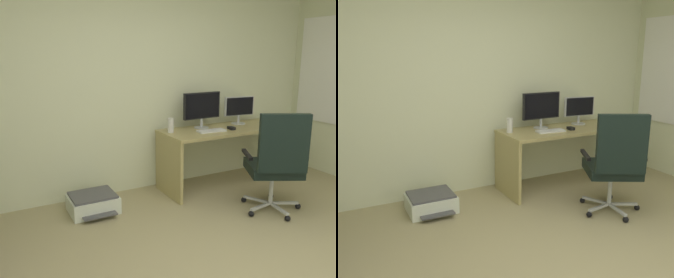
{
  "view_description": "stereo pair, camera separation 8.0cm",
  "coord_description": "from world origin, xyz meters",
  "views": [
    {
      "loc": [
        -1.48,
        -1.47,
        1.62
      ],
      "look_at": [
        0.19,
        1.63,
        0.77
      ],
      "focal_mm": 37.78,
      "sensor_mm": 36.0,
      "label": 1
    },
    {
      "loc": [
        -1.4,
        -1.51,
        1.62
      ],
      "look_at": [
        0.19,
        1.63,
        0.77
      ],
      "focal_mm": 37.78,
      "sensor_mm": 36.0,
      "label": 2
    }
  ],
  "objects": [
    {
      "name": "computer_mouse",
      "position": [
        1.16,
        1.83,
        0.75
      ],
      "size": [
        0.07,
        0.11,
        0.03
      ],
      "primitive_type": "cube",
      "rotation": [
        0.0,
        0.0,
        -0.1
      ],
      "color": "black",
      "rests_on": "desk"
    },
    {
      "name": "monitor_main",
      "position": [
        0.89,
        2.07,
        0.99
      ],
      "size": [
        0.52,
        0.18,
        0.44
      ],
      "color": "#B2B5B7",
      "rests_on": "desk"
    },
    {
      "name": "keyboard",
      "position": [
        0.88,
        1.84,
        0.74
      ],
      "size": [
        0.35,
        0.15,
        0.02
      ],
      "primitive_type": "cube",
      "rotation": [
        0.0,
        0.0,
        -0.06
      ],
      "color": "silver",
      "rests_on": "desk"
    },
    {
      "name": "office_chair",
      "position": [
        1.09,
        1.0,
        0.57
      ],
      "size": [
        0.7,
        0.73,
        1.08
      ],
      "color": "#B7BABC",
      "rests_on": "ground"
    },
    {
      "name": "desk",
      "position": [
        1.18,
        1.93,
        0.55
      ],
      "size": [
        1.67,
        0.63,
        0.73
      ],
      "color": "tan",
      "rests_on": "ground"
    },
    {
      "name": "printer",
      "position": [
        -0.54,
        1.93,
        0.1
      ],
      "size": [
        0.49,
        0.49,
        0.2
      ],
      "color": "silver",
      "rests_on": "ground"
    },
    {
      "name": "monitor_secondary",
      "position": [
        1.46,
        2.07,
        0.94
      ],
      "size": [
        0.42,
        0.18,
        0.35
      ],
      "color": "#B2B5B7",
      "rests_on": "desk"
    },
    {
      "name": "wall_back",
      "position": [
        0.0,
        2.38,
        1.28
      ],
      "size": [
        5.37,
        0.1,
        2.56
      ],
      "primitive_type": "cube",
      "color": "beige",
      "rests_on": "ground"
    },
    {
      "name": "desktop_speaker",
      "position": [
        0.43,
        2.02,
        0.82
      ],
      "size": [
        0.07,
        0.07,
        0.17
      ],
      "primitive_type": "cylinder",
      "color": "silver",
      "rests_on": "desk"
    }
  ]
}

